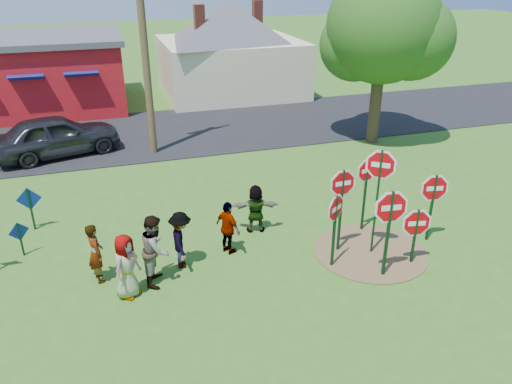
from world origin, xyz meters
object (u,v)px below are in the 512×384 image
utility_pole (143,29)px  leafy_tree (385,33)px  stop_sign_d (367,177)px  stop_sign_a (390,215)px  person_b (96,253)px  suv (57,135)px  stop_sign_c (379,178)px  person_a (126,266)px  stop_sign_b (342,190)px

utility_pole → leafy_tree: bearing=-8.7°
stop_sign_d → leafy_tree: bearing=48.0°
stop_sign_a → person_b: bearing=171.2°
utility_pole → leafy_tree: 9.89m
suv → utility_pole: 5.75m
leafy_tree → person_b: bearing=-148.6°
stop_sign_c → utility_pole: bearing=151.3°
suv → leafy_tree: 14.34m
stop_sign_a → person_b: 7.47m
suv → leafy_tree: size_ratio=0.68×
utility_pole → stop_sign_d: bearing=-58.9°
person_b → stop_sign_c: bearing=-112.6°
stop_sign_c → person_a: (-6.71, 0.02, -1.44)m
stop_sign_b → utility_pole: 10.85m
utility_pole → leafy_tree: utility_pole is taller
person_a → leafy_tree: bearing=-13.9°
stop_sign_a → stop_sign_c: (0.28, 1.10, 0.50)m
stop_sign_c → stop_sign_d: (0.35, 1.22, -0.50)m
stop_sign_d → suv: 13.19m
suv → utility_pole: utility_pole is taller
person_a → person_b: bearing=77.9°
person_a → suv: suv is taller
suv → stop_sign_b: bearing=-158.4°
stop_sign_b → suv: bearing=124.6°
stop_sign_c → utility_pole: size_ratio=0.33×
person_b → stop_sign_d: bearing=-103.3°
suv → person_b: bearing=172.2°
stop_sign_c → person_a: 6.86m
stop_sign_d → person_a: bearing=179.8°
person_b → leafy_tree: size_ratio=0.22×
person_a → utility_pole: (1.82, 9.90, 4.26)m
stop_sign_c → suv: bearing=164.1°
person_b → suv: size_ratio=0.32×
stop_sign_a → leafy_tree: bearing=68.6°
stop_sign_d → person_b: stop_sign_d is taller
person_a → leafy_tree: size_ratio=0.23×
stop_sign_d → person_a: size_ratio=1.46×
person_b → leafy_tree: leafy_tree is taller
stop_sign_a → stop_sign_c: size_ratio=0.81×
utility_pole → stop_sign_b: bearing=-67.1°
stop_sign_a → suv: 14.58m
suv → utility_pole: bearing=-117.7°
stop_sign_b → stop_sign_c: stop_sign_c is taller
stop_sign_b → stop_sign_c: (0.87, -0.37, 0.39)m
stop_sign_a → stop_sign_d: 2.41m
stop_sign_a → leafy_tree: 11.24m
stop_sign_b → leafy_tree: (5.75, 8.05, 2.87)m
stop_sign_b → person_a: bearing=-179.1°
stop_sign_b → stop_sign_d: size_ratio=1.06×
leafy_tree → stop_sign_b: bearing=-125.5°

